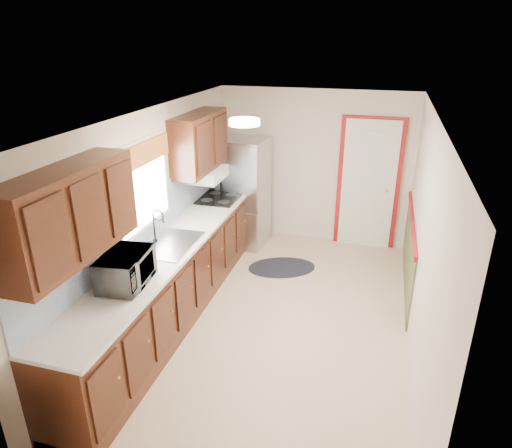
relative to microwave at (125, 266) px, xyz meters
The scene contains 8 objects.
room_shell 1.64m from the microwave, 42.97° to the left, with size 3.20×5.20×2.52m.
kitchen_run 0.89m from the microwave, 92.45° to the left, with size 0.63×4.00×2.20m.
back_wall_trim 3.99m from the microwave, 56.62° to the left, with size 1.12×2.30×2.08m.
ceiling_fixture 1.78m from the microwave, 45.56° to the left, with size 0.30×0.30×0.06m, color #FFD88C.
microwave is the anchor object (origin of this frame).
refrigerator 3.16m from the microwave, 86.72° to the left, with size 0.75×0.73×1.70m.
rug 2.85m from the microwave, 68.17° to the left, with size 0.97×0.63×0.01m, color black.
cooktop 2.52m from the microwave, 89.77° to the left, with size 0.54×0.65×0.02m, color black.
Camera 1 is at (1.02, -4.43, 3.15)m, focal length 32.00 mm.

